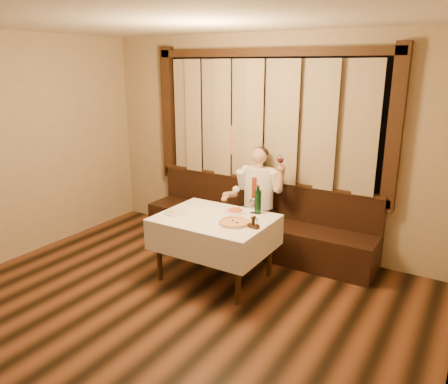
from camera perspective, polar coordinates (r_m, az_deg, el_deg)
The scene contains 10 objects.
room at distance 4.14m, azimuth -6.75°, elevation 3.53°, with size 5.01×6.01×2.81m.
banquette at distance 5.91m, azimuth 4.19°, elevation -4.49°, with size 3.20×0.61×0.94m.
dining_table at distance 4.96m, azimuth -1.21°, elevation -4.43°, with size 1.27×0.97×0.76m.
pizza at distance 4.71m, azimuth 1.36°, elevation -4.01°, with size 0.35×0.35×0.04m.
pasta_red at distance 5.08m, azimuth 1.48°, elevation -2.23°, with size 0.26×0.26×0.09m.
pasta_cream at distance 5.07m, azimuth -6.37°, elevation -2.38°, with size 0.25×0.25×0.09m.
green_bottle at distance 5.00m, azimuth 4.44°, elevation -1.24°, with size 0.07×0.07×0.34m.
table_wine_glass at distance 5.02m, azimuth 3.77°, elevation -1.33°, with size 0.07×0.07×0.18m.
cruet_caddy at distance 4.60m, azimuth 3.88°, elevation -4.17°, with size 0.13×0.08×0.13m.
seated_man at distance 5.65m, azimuth 4.27°, elevation -0.08°, with size 0.76×0.57×1.40m.
Camera 1 is at (2.51, -2.19, 2.41)m, focal length 35.00 mm.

